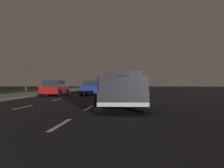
{
  "coord_description": "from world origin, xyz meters",
  "views": [
    {
      "loc": [
        -2.16,
        -3.89,
        1.27
      ],
      "look_at": [
        12.65,
        -2.82,
        1.22
      ],
      "focal_mm": 42.05,
      "sensor_mm": 36.0,
      "label": 1
    }
  ],
  "objects_px": {
    "sedan_black": "(124,88)",
    "sedan_red": "(54,88)",
    "bare_tree_far": "(26,76)",
    "sedan_blue": "(92,88)",
    "sedan_white": "(105,86)",
    "pickup_truck": "(123,89)"
  },
  "relations": [
    {
      "from": "sedan_blue",
      "to": "sedan_red",
      "type": "distance_m",
      "value": 4.02
    },
    {
      "from": "pickup_truck",
      "to": "sedan_white",
      "type": "xyz_separation_m",
      "value": [
        26.3,
        3.43,
        -0.2
      ]
    },
    {
      "from": "pickup_truck",
      "to": "sedan_black",
      "type": "relative_size",
      "value": 1.24
    },
    {
      "from": "sedan_blue",
      "to": "bare_tree_far",
      "type": "bearing_deg",
      "value": 43.48
    },
    {
      "from": "sedan_blue",
      "to": "sedan_red",
      "type": "xyz_separation_m",
      "value": [
        -2.03,
        3.47,
        0.0
      ]
    },
    {
      "from": "sedan_black",
      "to": "sedan_red",
      "type": "height_order",
      "value": "same"
    },
    {
      "from": "sedan_red",
      "to": "bare_tree_far",
      "type": "bearing_deg",
      "value": 30.89
    },
    {
      "from": "sedan_black",
      "to": "sedan_red",
      "type": "distance_m",
      "value": 6.96
    },
    {
      "from": "sedan_red",
      "to": "sedan_black",
      "type": "bearing_deg",
      "value": -91.75
    },
    {
      "from": "sedan_white",
      "to": "sedan_red",
      "type": "relative_size",
      "value": 1.0
    },
    {
      "from": "sedan_red",
      "to": "bare_tree_far",
      "type": "relative_size",
      "value": 0.91
    },
    {
      "from": "bare_tree_far",
      "to": "sedan_blue",
      "type": "bearing_deg",
      "value": -136.52
    },
    {
      "from": "sedan_blue",
      "to": "sedan_white",
      "type": "bearing_deg",
      "value": -1.38
    },
    {
      "from": "bare_tree_far",
      "to": "pickup_truck",
      "type": "bearing_deg",
      "value": -149.82
    },
    {
      "from": "sedan_white",
      "to": "bare_tree_far",
      "type": "relative_size",
      "value": 0.91
    },
    {
      "from": "pickup_truck",
      "to": "sedan_black",
      "type": "distance_m",
      "value": 12.58
    },
    {
      "from": "sedan_blue",
      "to": "sedan_white",
      "type": "xyz_separation_m",
      "value": [
        11.49,
        -0.28,
        0.0
      ]
    },
    {
      "from": "sedan_black",
      "to": "sedan_red",
      "type": "xyz_separation_m",
      "value": [
        0.21,
        6.96,
        0.0
      ]
    },
    {
      "from": "pickup_truck",
      "to": "bare_tree_far",
      "type": "height_order",
      "value": "bare_tree_far"
    },
    {
      "from": "sedan_blue",
      "to": "sedan_red",
      "type": "height_order",
      "value": "same"
    },
    {
      "from": "sedan_red",
      "to": "bare_tree_far",
      "type": "xyz_separation_m",
      "value": [
        15.4,
        9.21,
        1.58
      ]
    },
    {
      "from": "sedan_blue",
      "to": "sedan_black",
      "type": "height_order",
      "value": "same"
    }
  ]
}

